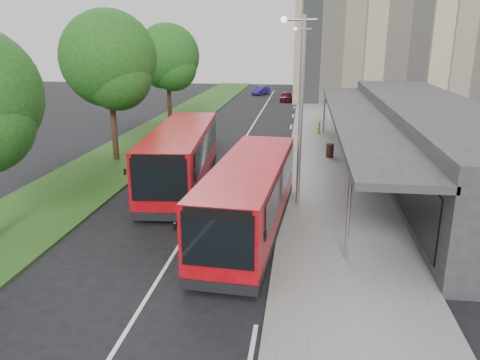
# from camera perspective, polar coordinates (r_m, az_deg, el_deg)

# --- Properties ---
(ground) EXTENTS (120.00, 120.00, 0.00)m
(ground) POSITION_cam_1_polar(r_m,az_deg,el_deg) (19.56, -5.58, -4.93)
(ground) COLOR black
(ground) RESTS_ON ground
(pavement) EXTENTS (5.00, 80.00, 0.15)m
(pavement) POSITION_cam_1_polar(r_m,az_deg,el_deg) (38.35, 10.20, 5.87)
(pavement) COLOR slate
(pavement) RESTS_ON ground
(grass_verge) EXTENTS (5.00, 80.00, 0.10)m
(grass_verge) POSITION_cam_1_polar(r_m,az_deg,el_deg) (39.96, -8.87, 6.34)
(grass_verge) COLOR #224817
(grass_verge) RESTS_ON ground
(lane_centre_line) EXTENTS (0.12, 70.00, 0.01)m
(lane_centre_line) POSITION_cam_1_polar(r_m,az_deg,el_deg) (33.71, 0.23, 4.51)
(lane_centre_line) COLOR silver
(lane_centre_line) RESTS_ON ground
(kerb_dashes) EXTENTS (0.12, 56.00, 0.01)m
(kerb_dashes) POSITION_cam_1_polar(r_m,az_deg,el_deg) (37.36, 6.09, 5.64)
(kerb_dashes) COLOR silver
(kerb_dashes) RESTS_ON ground
(office_block) EXTENTS (22.00, 12.00, 18.00)m
(office_block) POSITION_cam_1_polar(r_m,az_deg,el_deg) (60.45, 17.87, 17.81)
(office_block) COLOR tan
(office_block) RESTS_ON ground
(station_building) EXTENTS (7.70, 26.00, 4.00)m
(station_building) POSITION_cam_1_polar(r_m,az_deg,el_deg) (26.97, 21.71, 4.58)
(station_building) COLOR #2B2B2D
(station_building) RESTS_ON ground
(tree_mid) EXTENTS (5.55, 5.55, 8.92)m
(tree_mid) POSITION_cam_1_polar(r_m,az_deg,el_deg) (29.04, -15.65, 13.37)
(tree_mid) COLOR #331F14
(tree_mid) RESTS_ON ground
(tree_far) EXTENTS (5.28, 5.28, 8.48)m
(tree_far) POSITION_cam_1_polar(r_m,az_deg,el_deg) (40.36, -8.82, 14.21)
(tree_far) COLOR #331F14
(tree_far) RESTS_ON ground
(lamp_post_near) EXTENTS (1.44, 0.28, 8.00)m
(lamp_post_near) POSITION_cam_1_polar(r_m,az_deg,el_deg) (19.80, 7.21, 9.43)
(lamp_post_near) COLOR #919499
(lamp_post_near) RESTS_ON pavement
(lamp_post_far) EXTENTS (1.44, 0.28, 8.00)m
(lamp_post_far) POSITION_cam_1_polar(r_m,az_deg,el_deg) (39.72, 7.66, 13.12)
(lamp_post_far) COLOR #919499
(lamp_post_far) RESTS_ON pavement
(bus_main) EXTENTS (3.17, 10.08, 2.81)m
(bus_main) POSITION_cam_1_polar(r_m,az_deg,el_deg) (17.79, 1.16, -2.14)
(bus_main) COLOR red
(bus_main) RESTS_ON ground
(bus_second) EXTENTS (3.61, 10.74, 2.99)m
(bus_second) POSITION_cam_1_polar(r_m,az_deg,el_deg) (23.60, -7.15, 2.75)
(bus_second) COLOR red
(bus_second) RESTS_ON ground
(litter_bin) EXTENTS (0.58, 0.58, 0.85)m
(litter_bin) POSITION_cam_1_polar(r_m,az_deg,el_deg) (29.57, 10.89, 3.56)
(litter_bin) COLOR #352016
(litter_bin) RESTS_ON pavement
(bollard) EXTENTS (0.19, 0.19, 0.94)m
(bollard) POSITION_cam_1_polar(r_m,az_deg,el_deg) (36.72, 9.62, 6.28)
(bollard) COLOR yellow
(bollard) RESTS_ON pavement
(car_near) EXTENTS (1.42, 3.35, 1.13)m
(car_near) POSITION_cam_1_polar(r_m,az_deg,el_deg) (57.00, 5.65, 10.11)
(car_near) COLOR #510B17
(car_near) RESTS_ON ground
(car_far) EXTENTS (2.39, 3.48, 1.09)m
(car_far) POSITION_cam_1_polar(r_m,az_deg,el_deg) (63.48, 2.56, 10.84)
(car_far) COLOR navy
(car_far) RESTS_ON ground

